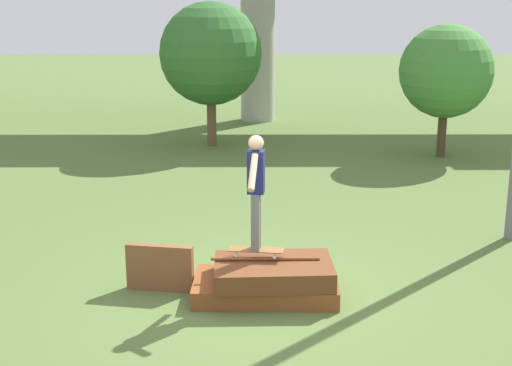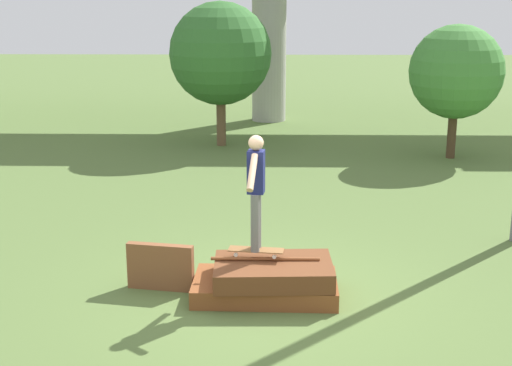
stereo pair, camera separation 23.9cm
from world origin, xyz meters
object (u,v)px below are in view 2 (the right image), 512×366
Objects in this scene: tree_behind_left at (220,54)px; tree_behind_right at (456,72)px; skater at (256,185)px; skateboard at (256,250)px.

tree_behind_right is (5.94, -1.44, -0.32)m from tree_behind_left.
skater is 9.85m from tree_behind_right.
skateboard is 0.49× the size of skater.
tree_behind_right reaches higher than skater.
skater is (-0.00, 0.00, 0.93)m from skateboard.
skateboard is 0.20× the size of tree_behind_left.
tree_behind_left reaches higher than tree_behind_right.
skateboard is 9.95m from tree_behind_right.
skater reaches higher than skateboard.
tree_behind_left is at bearing 96.62° from skater.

